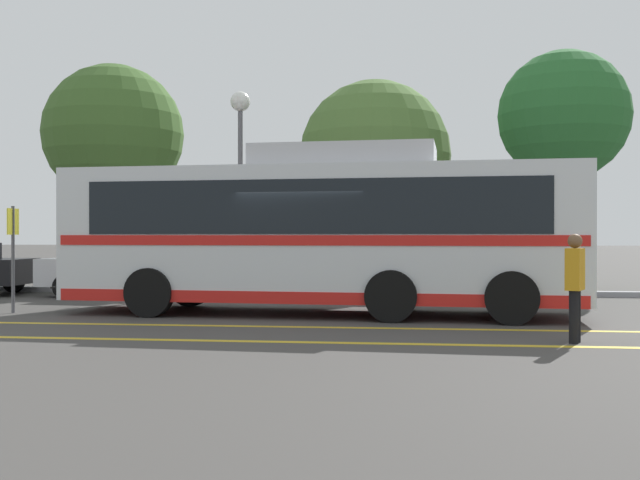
# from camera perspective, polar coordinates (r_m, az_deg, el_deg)

# --- Properties ---
(ground_plane) EXTENTS (220.00, 220.00, 0.00)m
(ground_plane) POSITION_cam_1_polar(r_m,az_deg,el_deg) (15.65, -1.06, -5.72)
(ground_plane) COLOR #423F3D
(lane_strip_0) EXTENTS (30.61, 0.20, 0.01)m
(lane_strip_0) POSITION_cam_1_polar(r_m,az_deg,el_deg) (13.56, -1.09, -6.64)
(lane_strip_0) COLOR gold
(lane_strip_0) RESTS_ON ground_plane
(lane_strip_1) EXTENTS (30.61, 0.20, 0.01)m
(lane_strip_1) POSITION_cam_1_polar(r_m,az_deg,el_deg) (11.70, -2.37, -7.76)
(lane_strip_1) COLOR gold
(lane_strip_1) RESTS_ON ground_plane
(curb_strip) EXTENTS (38.61, 0.36, 0.15)m
(curb_strip) POSITION_cam_1_polar(r_m,az_deg,el_deg) (20.91, 1.68, -3.98)
(curb_strip) COLOR #99999E
(curb_strip) RESTS_ON ground_plane
(transit_bus) EXTENTS (11.05, 3.20, 3.50)m
(transit_bus) POSITION_cam_1_polar(r_m,az_deg,el_deg) (15.64, 0.06, 0.72)
(transit_bus) COLOR silver
(transit_bus) RESTS_ON ground_plane
(parked_car_1) EXTENTS (4.69, 2.05, 1.63)m
(parked_car_1) POSITION_cam_1_polar(r_m,az_deg,el_deg) (20.84, -14.32, -2.01)
(parked_car_1) COLOR silver
(parked_car_1) RESTS_ON ground_plane
(parked_car_2) EXTENTS (4.23, 1.89, 1.55)m
(parked_car_2) POSITION_cam_1_polar(r_m,az_deg,el_deg) (19.79, 4.35, -2.21)
(parked_car_2) COLOR navy
(parked_car_2) RESTS_ON ground_plane
(pedestrian_0) EXTENTS (0.37, 0.47, 1.68)m
(pedestrian_0) POSITION_cam_1_polar(r_m,az_deg,el_deg) (12.14, 18.85, -2.97)
(pedestrian_0) COLOR black
(pedestrian_0) RESTS_ON ground_plane
(bus_stop_sign) EXTENTS (0.07, 0.40, 2.28)m
(bus_stop_sign) POSITION_cam_1_polar(r_m,az_deg,el_deg) (17.21, -22.35, -0.37)
(bus_stop_sign) COLOR #59595E
(bus_stop_sign) RESTS_ON ground_plane
(street_lamp) EXTENTS (0.58, 0.58, 5.85)m
(street_lamp) POSITION_cam_1_polar(r_m,az_deg,el_deg) (22.13, -6.09, 7.87)
(street_lamp) COLOR #59595E
(street_lamp) RESTS_ON ground_plane
(tree_0) EXTENTS (4.47, 4.47, 7.15)m
(tree_0) POSITION_cam_1_polar(r_m,az_deg,el_deg) (25.20, -15.45, 7.75)
(tree_0) COLOR #513823
(tree_0) RESTS_ON ground_plane
(tree_1) EXTENTS (3.86, 3.86, 7.15)m
(tree_1) POSITION_cam_1_polar(r_m,az_deg,el_deg) (23.65, 18.07, 8.97)
(tree_1) COLOR #513823
(tree_1) RESTS_ON ground_plane
(tree_2) EXTENTS (4.73, 4.73, 6.51)m
(tree_2) POSITION_cam_1_polar(r_m,az_deg,el_deg) (23.63, 4.21, 6.39)
(tree_2) COLOR #513823
(tree_2) RESTS_ON ground_plane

